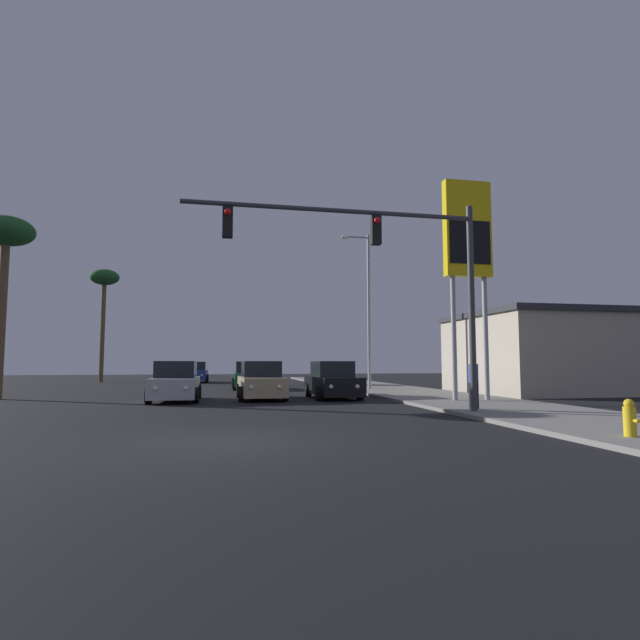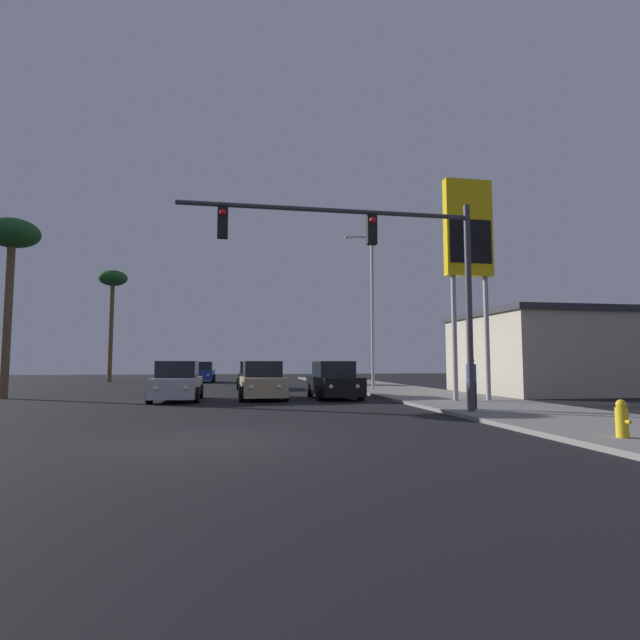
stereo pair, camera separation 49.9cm
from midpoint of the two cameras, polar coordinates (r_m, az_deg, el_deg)
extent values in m
plane|color=black|center=(10.73, -10.80, -13.48)|extent=(120.00, 120.00, 0.00)
cube|color=gray|center=(22.70, 14.63, -8.66)|extent=(5.00, 60.00, 0.12)
cube|color=#B2A893|center=(30.03, 26.61, -3.64)|extent=(10.00, 8.00, 4.00)
cube|color=#2D2D33|center=(30.14, 26.46, 0.45)|extent=(10.30, 8.30, 0.30)
cube|color=navy|center=(42.17, -12.97, -6.16)|extent=(1.88, 4.24, 0.80)
cube|color=black|center=(42.31, -12.94, -5.14)|extent=(1.64, 2.03, 0.70)
cylinder|color=black|center=(40.94, -14.34, -6.54)|extent=(0.24, 0.64, 0.64)
cylinder|color=black|center=(40.84, -11.80, -6.60)|extent=(0.24, 0.64, 0.64)
cylinder|color=black|center=(43.53, -14.08, -6.44)|extent=(0.24, 0.64, 0.64)
cylinder|color=black|center=(43.44, -11.70, -6.49)|extent=(0.24, 0.64, 0.64)
sphere|color=#F2EACC|center=(40.09, -13.93, -6.15)|extent=(0.18, 0.18, 0.18)
sphere|color=#F2EACC|center=(40.03, -12.33, -6.18)|extent=(0.18, 0.18, 0.18)
cube|color=#195933|center=(31.10, -7.16, -6.75)|extent=(1.89, 4.24, 0.80)
cube|color=black|center=(31.23, -7.16, -5.37)|extent=(1.64, 2.03, 0.70)
cylinder|color=black|center=(29.77, -8.78, -7.32)|extent=(0.24, 0.64, 0.64)
cylinder|color=black|center=(29.87, -5.30, -7.35)|extent=(0.24, 0.64, 0.64)
cylinder|color=black|center=(32.37, -8.88, -7.12)|extent=(0.24, 0.64, 0.64)
cylinder|color=black|center=(32.46, -5.68, -7.15)|extent=(0.24, 0.64, 0.64)
sphere|color=#F2EACC|center=(28.95, -8.06, -6.79)|extent=(0.18, 0.18, 0.18)
sphere|color=#F2EACC|center=(29.01, -5.84, -6.81)|extent=(0.18, 0.18, 0.18)
cube|color=black|center=(22.76, 2.25, -7.49)|extent=(1.94, 4.26, 0.80)
cube|color=black|center=(22.89, 2.16, -5.60)|extent=(1.67, 2.05, 0.70)
cylinder|color=black|center=(21.32, 0.61, -8.37)|extent=(0.24, 0.64, 0.64)
cylinder|color=black|center=(21.72, 5.33, -8.29)|extent=(0.24, 0.64, 0.64)
cylinder|color=black|center=(23.88, -0.55, -8.00)|extent=(0.24, 0.64, 0.64)
cylinder|color=black|center=(24.24, 3.69, -7.94)|extent=(0.24, 0.64, 0.64)
sphere|color=#F2EACC|center=(20.57, 1.98, -7.63)|extent=(0.18, 0.18, 0.18)
sphere|color=#F2EACC|center=(20.83, 5.01, -7.58)|extent=(0.18, 0.18, 0.18)
cube|color=#B7B7BC|center=(22.12, -15.42, -7.40)|extent=(1.85, 4.22, 0.80)
cube|color=black|center=(22.24, -15.34, -5.45)|extent=(1.63, 2.02, 0.70)
cylinder|color=black|center=(20.95, -18.25, -8.19)|extent=(0.24, 0.64, 0.64)
cylinder|color=black|center=(20.77, -13.28, -8.34)|extent=(0.24, 0.64, 0.64)
cylinder|color=black|center=(23.52, -17.34, -7.83)|extent=(0.24, 0.64, 0.64)
cylinder|color=black|center=(23.36, -12.92, -7.94)|extent=(0.24, 0.64, 0.64)
sphere|color=#F2EACC|center=(20.07, -17.59, -7.48)|extent=(0.18, 0.18, 0.18)
sphere|color=#F2EACC|center=(19.96, -14.39, -7.57)|extent=(0.18, 0.18, 0.18)
cube|color=tan|center=(22.37, -5.99, -7.52)|extent=(1.91, 4.25, 0.80)
cube|color=black|center=(22.50, -6.00, -5.59)|extent=(1.65, 2.04, 0.70)
cylinder|color=black|center=(21.04, -8.21, -8.37)|extent=(0.24, 0.64, 0.64)
cylinder|color=black|center=(21.18, -3.29, -8.39)|extent=(0.24, 0.64, 0.64)
cylinder|color=black|center=(23.64, -8.42, -7.98)|extent=(0.24, 0.64, 0.64)
cylinder|color=black|center=(23.76, -4.03, -8.00)|extent=(0.24, 0.64, 0.64)
sphere|color=#F2EACC|center=(20.22, -7.15, -7.65)|extent=(0.18, 0.18, 0.18)
sphere|color=#F2EACC|center=(20.31, -3.98, -7.66)|extent=(0.18, 0.18, 0.18)
cylinder|color=#38383D|center=(16.39, 17.50, 1.48)|extent=(0.20, 0.20, 6.50)
cylinder|color=#38383D|center=(15.46, 1.93, 12.43)|extent=(8.97, 0.14, 0.14)
cube|color=black|center=(15.63, 6.84, 10.17)|extent=(0.30, 0.24, 0.90)
sphere|color=red|center=(15.57, 6.99, 11.26)|extent=(0.20, 0.20, 0.20)
cube|color=black|center=(15.00, -10.11, 10.86)|extent=(0.30, 0.24, 0.90)
sphere|color=red|center=(14.94, -10.09, 12.00)|extent=(0.20, 0.20, 0.20)
cylinder|color=#99999E|center=(29.20, 6.50, 1.05)|extent=(0.18, 0.18, 9.00)
cylinder|color=#99999E|center=(29.77, 5.11, 9.44)|extent=(1.40, 0.10, 0.10)
ellipsoid|color=silver|center=(29.59, 3.79, 9.42)|extent=(0.50, 0.24, 0.20)
cylinder|color=#99999E|center=(20.71, 15.79, -1.93)|extent=(0.20, 0.20, 5.00)
cylinder|color=#99999E|center=(21.36, 19.18, -1.92)|extent=(0.20, 0.20, 5.00)
cube|color=yellow|center=(21.71, 17.20, 10.02)|extent=(2.00, 0.40, 4.00)
cube|color=black|center=(21.39, 17.50, 8.60)|extent=(1.80, 0.03, 1.80)
cylinder|color=gold|center=(12.00, 32.28, -9.88)|extent=(0.24, 0.24, 0.60)
sphere|color=gold|center=(11.97, 32.20, -8.17)|extent=(0.20, 0.20, 0.20)
cylinder|color=gold|center=(11.87, 32.84, -9.77)|extent=(0.08, 0.10, 0.08)
cylinder|color=#23232D|center=(17.03, 17.49, -8.28)|extent=(0.16, 0.16, 0.85)
cylinder|color=#23232D|center=(17.11, 18.03, -8.24)|extent=(0.16, 0.16, 0.85)
cylinder|color=#334C99|center=(17.04, 17.70, -5.83)|extent=(0.32, 0.32, 0.60)
sphere|color=tan|center=(17.04, 17.67, -4.45)|extent=(0.22, 0.22, 0.22)
cylinder|color=brown|center=(45.77, -22.50, -1.30)|extent=(0.36, 0.36, 8.35)
ellipsoid|color=#1E5123|center=(46.26, -22.31, 4.46)|extent=(2.40, 2.40, 1.32)
cylinder|color=brown|center=(26.57, -31.68, 0.01)|extent=(0.36, 0.36, 7.09)
ellipsoid|color=#1E5123|center=(27.16, -31.29, 8.51)|extent=(2.40, 2.40, 1.32)
camera|label=1|loc=(0.25, -89.31, -0.06)|focal=28.00mm
camera|label=2|loc=(0.25, 90.69, 0.06)|focal=28.00mm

